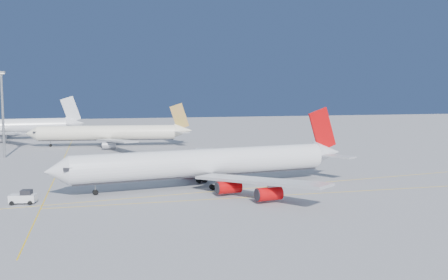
% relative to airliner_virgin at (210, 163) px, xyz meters
% --- Properties ---
extents(ground, '(500.00, 500.00, 0.00)m').
position_rel_airliner_virgin_xyz_m(ground, '(8.11, 1.51, -4.79)').
color(ground, slate).
rests_on(ground, ground).
extents(taxiway_lines, '(118.86, 140.00, 0.02)m').
position_rel_airliner_virgin_xyz_m(taxiway_lines, '(-6.60, 7.85, -4.78)').
color(taxiway_lines, '#E8B40C').
rests_on(taxiway_lines, ground).
extents(airliner_virgin, '(64.33, 57.26, 15.90)m').
position_rel_airliner_virgin_xyz_m(airliner_virgin, '(0.00, 0.00, 0.00)').
color(airliner_virgin, white).
rests_on(airliner_virgin, ground).
extents(airliner_etihad, '(57.72, 52.94, 15.07)m').
position_rel_airliner_virgin_xyz_m(airliner_etihad, '(-17.66, 80.13, -0.21)').
color(airliner_etihad, white).
rests_on(airliner_etihad, ground).
extents(airliner_third, '(64.31, 59.06, 17.24)m').
position_rel_airliner_virgin_xyz_m(airliner_third, '(-59.21, 112.79, 0.43)').
color(airliner_third, white).
rests_on(airliner_third, ground).
extents(pushback_tug, '(4.63, 3.23, 2.44)m').
position_rel_airliner_virgin_xyz_m(pushback_tug, '(-35.13, -7.78, -3.66)').
color(pushback_tug, white).
rests_on(pushback_tug, ground).
extents(light_mast, '(2.16, 2.16, 25.03)m').
position_rel_airliner_virgin_xyz_m(light_mast, '(-48.69, 56.51, 9.98)').
color(light_mast, gray).
rests_on(light_mast, ground).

